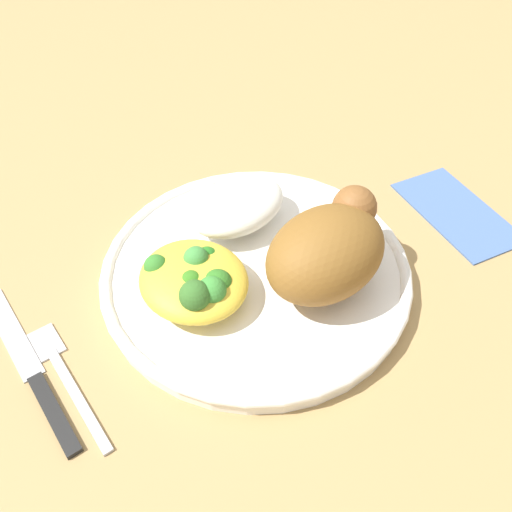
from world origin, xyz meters
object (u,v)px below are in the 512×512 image
at_px(knife, 35,377).
at_px(napkin, 457,211).
at_px(fork, 67,378).
at_px(roasted_chicken, 328,250).
at_px(rice_pile, 237,205).
at_px(plate, 256,271).
at_px(mac_cheese_with_broccoli, 195,280).

distance_m(knife, napkin, 0.44).
distance_m(fork, napkin, 0.42).
bearing_deg(fork, roasted_chicken, -19.09).
distance_m(rice_pile, napkin, 0.24).
bearing_deg(plate, roasted_chicken, -59.53).
xyz_separation_m(rice_pile, fork, (-0.21, -0.04, -0.04)).
xyz_separation_m(rice_pile, knife, (-0.23, -0.02, -0.04)).
xyz_separation_m(roasted_chicken, rice_pile, (-0.01, 0.11, -0.02)).
height_order(rice_pile, mac_cheese_with_broccoli, mac_cheese_with_broccoli).
bearing_deg(plate, fork, 173.72).
xyz_separation_m(mac_cheese_with_broccoli, napkin, (0.28, -0.08, -0.04)).
relative_size(roasted_chicken, knife, 0.66).
distance_m(plate, roasted_chicken, 0.08).
height_order(roasted_chicken, knife, roasted_chicken).
bearing_deg(roasted_chicken, mac_cheese_with_broccoli, 145.97).
bearing_deg(knife, napkin, -14.75).
height_order(rice_pile, knife, rice_pile).
height_order(plate, fork, plate).
bearing_deg(rice_pile, mac_cheese_with_broccoli, -151.61).
height_order(roasted_chicken, rice_pile, roasted_chicken).
bearing_deg(rice_pile, roasted_chicken, -87.23).
xyz_separation_m(roasted_chicken, fork, (-0.22, 0.08, -0.06)).
relative_size(rice_pile, mac_cheese_with_broccoli, 1.02).
distance_m(plate, mac_cheese_with_broccoli, 0.07).
bearing_deg(rice_pile, fork, -170.30).
relative_size(knife, napkin, 1.40).
height_order(plate, napkin, plate).
distance_m(mac_cheese_with_broccoli, napkin, 0.30).
bearing_deg(napkin, knife, 165.25).
height_order(knife, napkin, knife).
height_order(mac_cheese_with_broccoli, napkin, mac_cheese_with_broccoli).
bearing_deg(plate, rice_pile, 64.59).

